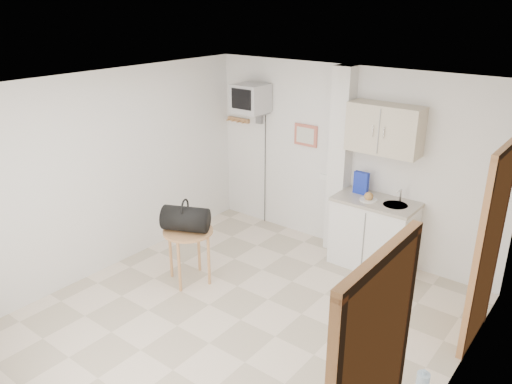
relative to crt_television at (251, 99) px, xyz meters
The scene contains 6 objects.
ground 3.15m from the crt_television, 54.36° to the right, with size 4.50×4.50×0.00m, color beige.
room_envelope 2.60m from the crt_television, 48.84° to the right, with size 4.24×4.54×2.55m.
kitchenette 2.32m from the crt_television, ahead, with size 1.03×0.58×2.10m.
crt_television is the anchor object (origin of this frame).
round_table 2.26m from the crt_television, 76.21° to the right, with size 0.60×0.60×0.69m.
duffel_bag 2.14m from the crt_television, 76.73° to the right, with size 0.61×0.49×0.40m.
Camera 1 is at (2.93, -3.49, 3.26)m, focal length 35.00 mm.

